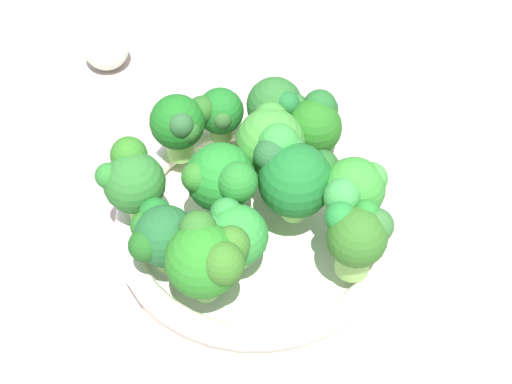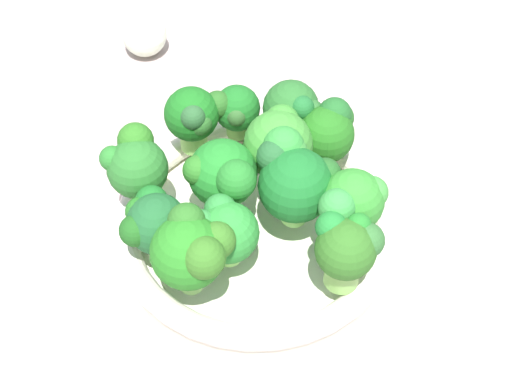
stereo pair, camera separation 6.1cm
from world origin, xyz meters
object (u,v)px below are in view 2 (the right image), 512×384
Objects in this scene: broccoli_floret_3 at (347,248)px; broccoli_floret_8 at (223,175)px; broccoli_floret_4 at (136,165)px; broccoli_floret_12 at (195,116)px; broccoli_floret_1 at (352,202)px; broccoli_floret_2 at (192,250)px; broccoli_floret_6 at (293,110)px; bowl at (256,228)px; broccoli_floret_0 at (296,183)px; broccoli_floret_7 at (280,145)px; broccoli_floret_9 at (225,230)px; broccoli_floret_11 at (153,222)px; broccoli_floret_5 at (234,109)px; broccoli_floret_10 at (328,130)px; garlic_bulb at (144,34)px.

broccoli_floret_3 is 0.95× the size of broccoli_floret_8.
broccoli_floret_12 is (6.92, 3.11, -0.64)cm from broccoli_floret_4.
broccoli_floret_4 reaches higher than broccoli_floret_3.
broccoli_floret_1 is 4.34cm from broccoli_floret_3.
broccoli_floret_2 is 1.15× the size of broccoli_floret_12.
broccoli_floret_1 is 10.61cm from broccoli_floret_8.
bowl is at bearing -141.16° from broccoli_floret_6.
broccoli_floret_6 is at bearing 73.22° from broccoli_floret_3.
broccoli_floret_0 is 4.02cm from broccoli_floret_7.
broccoli_floret_6 reaches higher than broccoli_floret_9.
broccoli_floret_11 is at bearing 166.40° from broccoli_floret_0.
broccoli_floret_3 reaches higher than broccoli_floret_5.
broccoli_floret_12 is (-9.22, 7.10, 0.26)cm from broccoli_floret_10.
broccoli_floret_4 is 1.20× the size of broccoli_floret_11.
bowl is at bearing -148.82° from broccoli_floret_7.
broccoli_floret_10 is at bearing 34.40° from broccoli_floret_0.
broccoli_floret_4 is 1.13× the size of broccoli_floret_6.
bowl is at bearing -86.18° from broccoli_floret_12.
broccoli_floret_9 is 1.18× the size of garlic_bulb.
garlic_bulb is at bearing 91.34° from broccoli_floret_5.
broccoli_floret_5 reaches higher than bowl.
broccoli_floret_10 is at bearing -65.82° from broccoli_floret_6.
broccoli_floret_9 is (-4.14, -2.38, 5.22)cm from bowl.
broccoli_floret_8 is at bearing 45.14° from broccoli_floret_2.
broccoli_floret_6 is at bearing -78.71° from garlic_bulb.
broccoli_floret_10 is 0.96× the size of broccoli_floret_12.
broccoli_floret_12 is (-6.09, 14.96, -0.37)cm from broccoli_floret_1.
broccoli_floret_9 is at bearing -174.54° from broccoli_floret_0.
broccoli_floret_5 is at bearing 57.66° from broccoli_floret_9.
broccoli_floret_8 reaches higher than broccoli_floret_12.
broccoli_floret_1 reaches higher than broccoli_floret_10.
broccoli_floret_7 reaches higher than broccoli_floret_10.
broccoli_floret_1 is 7.95cm from broccoli_floret_7.
broccoli_floret_7 reaches higher than bowl.
broccoli_floret_9 is 0.93× the size of broccoli_floret_10.
broccoli_floret_5 is at bearing 54.44° from broccoli_floret_8.
broccoli_floret_2 is at bearing -160.34° from broccoli_floret_9.
broccoli_floret_0 reaches higher than broccoli_floret_9.
broccoli_floret_5 is 0.95× the size of broccoli_floret_9.
broccoli_floret_0 is 8.63cm from broccoli_floret_6.
broccoli_floret_8 is (-1.81, 2.18, 5.82)cm from bowl.
broccoli_floret_11 is at bearing -133.59° from broccoli_floret_12.
broccoli_floret_10 is 17.27cm from broccoli_floret_11.
broccoli_floret_4 reaches higher than broccoli_floret_9.
broccoli_floret_6 is at bearing 38.84° from bowl.
broccoli_floret_11 is at bearing 103.08° from broccoli_floret_2.
broccoli_floret_8 is at bearing -125.56° from broccoli_floret_5.
broccoli_floret_11 is (-4.49, 3.39, 0.20)cm from broccoli_floret_9.
broccoli_floret_0 is 1.08× the size of broccoli_floret_1.
broccoli_floret_10 is (5.91, 11.19, -0.44)cm from broccoli_floret_3.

